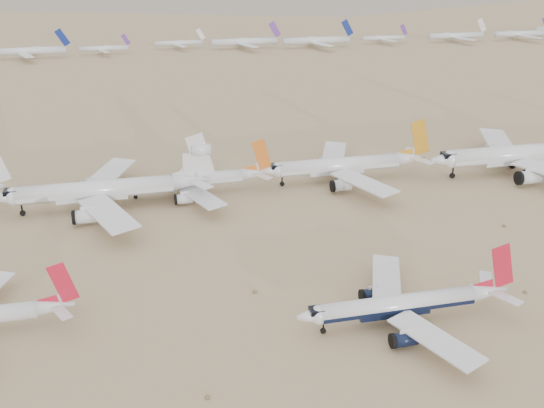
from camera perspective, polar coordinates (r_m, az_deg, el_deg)
The scene contains 8 objects.
ground at distance 124.71m, azimuth 13.78°, elevation -9.84°, with size 7000.00×7000.00×0.00m, color #927555.
main_airliner at distance 119.02m, azimuth 12.55°, elevation -9.16°, with size 41.46×40.50×14.63m.
row2_navy_widebody at distance 205.01m, azimuth 22.63°, elevation 4.37°, with size 60.57×59.23×21.55m.
row2_gold_tail at distance 184.04m, azimuth 6.96°, elevation 3.66°, with size 50.26×49.16×17.90m.
row2_orange_tail at distance 174.67m, azimuth -7.34°, elevation 2.26°, with size 42.51×41.59×15.16m.
row2_white_trijet at distance 169.24m, azimuth -15.16°, elevation 1.41°, with size 55.47×54.21×19.65m.
distant_storage_row at distance 419.97m, azimuth 0.09°, elevation 15.04°, with size 622.78×54.92×15.75m.
desert_scrub at distance 112.49m, azimuth 23.92°, elevation -15.38°, with size 261.14×121.67×0.66m.
Camera 1 is at (-51.24, -91.56, 67.41)m, focal length 40.00 mm.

